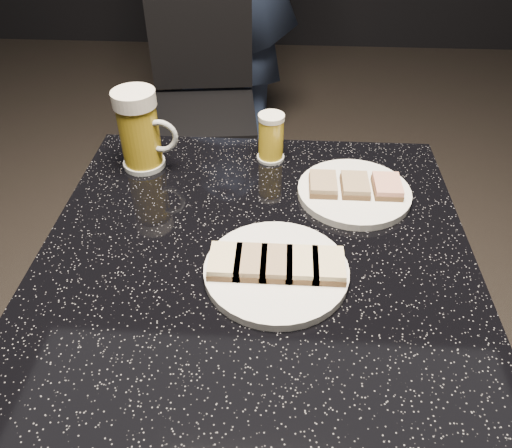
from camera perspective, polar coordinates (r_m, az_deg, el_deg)
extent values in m
cylinder|color=white|center=(0.76, 2.33, -5.39)|extent=(0.22, 0.22, 0.01)
cylinder|color=white|center=(0.94, 11.13, 3.57)|extent=(0.21, 0.21, 0.01)
cylinder|color=black|center=(1.10, 0.00, -17.37)|extent=(0.10, 0.10, 0.69)
cube|color=black|center=(0.82, 0.00, -3.49)|extent=(0.70, 0.70, 0.03)
cylinder|color=silver|center=(1.03, -12.62, 6.82)|extent=(0.08, 0.08, 0.01)
cylinder|color=gold|center=(1.00, -13.15, 9.95)|extent=(0.08, 0.08, 0.12)
cylinder|color=white|center=(0.96, -13.80, 13.76)|extent=(0.08, 0.08, 0.03)
torus|color=silver|center=(0.97, -10.89, 9.83)|extent=(0.07, 0.01, 0.07)
cylinder|color=silver|center=(1.03, 1.68, 7.65)|extent=(0.06, 0.06, 0.01)
cylinder|color=yellow|center=(1.01, 1.73, 9.77)|extent=(0.05, 0.05, 0.08)
cylinder|color=white|center=(0.98, 1.78, 12.10)|extent=(0.05, 0.05, 0.01)
cube|color=black|center=(1.85, -6.03, 12.19)|extent=(0.41, 0.41, 0.04)
cylinder|color=black|center=(1.86, -10.53, 3.20)|extent=(0.03, 0.03, 0.43)
cylinder|color=black|center=(1.84, -0.72, 3.60)|extent=(0.03, 0.03, 0.43)
cylinder|color=black|center=(2.12, -9.82, 8.28)|extent=(0.03, 0.03, 0.43)
cylinder|color=black|center=(2.10, -1.15, 8.66)|extent=(0.03, 0.03, 0.43)
cube|color=black|center=(1.92, -6.38, 20.38)|extent=(0.37, 0.07, 0.37)
cube|color=#4C3521|center=(0.76, -3.52, -4.50)|extent=(0.05, 0.07, 0.01)
cube|color=beige|center=(0.75, -3.55, -3.98)|extent=(0.05, 0.07, 0.01)
cube|color=#4C3521|center=(0.76, -0.59, -4.63)|extent=(0.05, 0.07, 0.01)
cube|color=#8C7251|center=(0.75, -0.60, -4.11)|extent=(0.05, 0.07, 0.01)
cube|color=#4C3521|center=(0.76, 2.35, -4.74)|extent=(0.05, 0.07, 0.01)
cube|color=#8C7251|center=(0.75, 2.37, -4.22)|extent=(0.05, 0.07, 0.01)
cube|color=#4C3521|center=(0.76, 5.29, -4.85)|extent=(0.05, 0.07, 0.01)
cube|color=beige|center=(0.75, 5.34, -4.33)|extent=(0.05, 0.07, 0.01)
cube|color=#4C3521|center=(0.76, 8.22, -4.94)|extent=(0.05, 0.07, 0.01)
cube|color=beige|center=(0.75, 8.29, -4.43)|extent=(0.05, 0.07, 0.01)
cube|color=#4C3521|center=(0.92, 7.65, 4.33)|extent=(0.05, 0.07, 0.01)
cube|color=#8C7251|center=(0.92, 7.70, 4.82)|extent=(0.05, 0.07, 0.01)
cube|color=#4C3521|center=(0.93, 11.22, 4.17)|extent=(0.05, 0.07, 0.01)
cube|color=#8C7251|center=(0.92, 11.29, 4.64)|extent=(0.05, 0.07, 0.01)
cube|color=#4C3521|center=(0.94, 14.72, 3.99)|extent=(0.05, 0.07, 0.01)
cube|color=tan|center=(0.93, 14.82, 4.46)|extent=(0.05, 0.07, 0.01)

